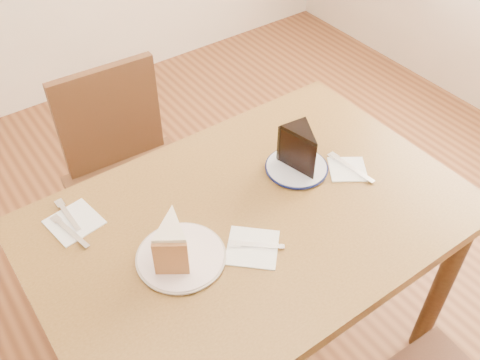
% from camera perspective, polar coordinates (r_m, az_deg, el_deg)
% --- Properties ---
extents(ground, '(4.00, 4.00, 0.00)m').
position_cam_1_polar(ground, '(2.10, 0.96, -17.82)').
color(ground, '#4D2814').
rests_on(ground, ground).
extents(table, '(1.20, 0.80, 0.75)m').
position_cam_1_polar(table, '(1.56, 1.24, -6.22)').
color(table, '#523616').
rests_on(table, ground).
extents(chair_far, '(0.46, 0.46, 0.89)m').
position_cam_1_polar(chair_far, '(1.99, -11.32, 0.02)').
color(chair_far, '#391F11').
rests_on(chair_far, ground).
extents(plate_cream, '(0.22, 0.22, 0.01)m').
position_cam_1_polar(plate_cream, '(1.39, -6.31, -8.16)').
color(plate_cream, white).
rests_on(plate_cream, table).
extents(plate_navy, '(0.18, 0.18, 0.01)m').
position_cam_1_polar(plate_navy, '(1.62, 6.04, 1.34)').
color(plate_navy, silver).
rests_on(plate_navy, table).
extents(carrot_cake, '(0.13, 0.14, 0.11)m').
position_cam_1_polar(carrot_cake, '(1.35, -7.19, -6.31)').
color(carrot_cake, '#F2E5C8').
rests_on(carrot_cake, plate_cream).
extents(chocolate_cake, '(0.10, 0.13, 0.12)m').
position_cam_1_polar(chocolate_cake, '(1.58, 6.76, 2.98)').
color(chocolate_cake, black).
rests_on(chocolate_cake, plate_navy).
extents(napkin_cream, '(0.19, 0.19, 0.00)m').
position_cam_1_polar(napkin_cream, '(1.40, 1.34, -7.20)').
color(napkin_cream, white).
rests_on(napkin_cream, table).
extents(napkin_navy, '(0.15, 0.15, 0.00)m').
position_cam_1_polar(napkin_navy, '(1.65, 11.40, 1.13)').
color(napkin_navy, white).
rests_on(napkin_navy, table).
extents(napkin_spare, '(0.15, 0.15, 0.00)m').
position_cam_1_polar(napkin_spare, '(1.53, -17.27, -4.31)').
color(napkin_spare, white).
rests_on(napkin_spare, table).
extents(fork_cream, '(0.12, 0.10, 0.00)m').
position_cam_1_polar(fork_cream, '(1.40, 1.90, -6.96)').
color(fork_cream, silver).
rests_on(fork_cream, napkin_cream).
extents(knife_navy, '(0.03, 0.17, 0.00)m').
position_cam_1_polar(knife_navy, '(1.65, 11.80, 1.30)').
color(knife_navy, silver).
rests_on(knife_navy, napkin_navy).
extents(fork_spare, '(0.02, 0.14, 0.00)m').
position_cam_1_polar(fork_spare, '(1.55, -17.85, -3.60)').
color(fork_spare, silver).
rests_on(fork_spare, napkin_spare).
extents(knife_spare, '(0.05, 0.16, 0.00)m').
position_cam_1_polar(knife_spare, '(1.50, -17.64, -5.27)').
color(knife_spare, silver).
rests_on(knife_spare, napkin_spare).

